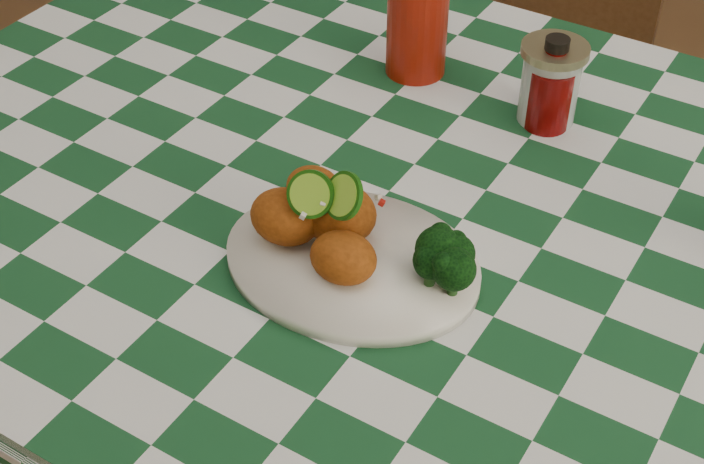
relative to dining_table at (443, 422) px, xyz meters
The scene contains 8 objects.
dining_table is the anchor object (origin of this frame).
plate 0.43m from the dining_table, 115.24° to the right, with size 0.30×0.23×0.02m, color white, non-canonical shape.
fried_chicken_pile 0.49m from the dining_table, 122.33° to the right, with size 0.16×0.12×0.10m, color #9B420F, non-canonical shape.
broccoli_side 0.46m from the dining_table, 75.93° to the right, with size 0.08×0.08×0.06m, color black, non-canonical shape.
red_tumbler 0.58m from the dining_table, 128.60° to the left, with size 0.09×0.09×0.15m, color maroon.
ketchup_bottle 0.52m from the dining_table, 88.64° to the left, with size 0.06×0.06×0.13m, color #610504, non-canonical shape.
mason_jar 0.51m from the dining_table, 90.01° to the left, with size 0.09×0.09×0.11m, color #B2BCBA, non-canonical shape.
wooden_chair_left 0.78m from the dining_table, 107.02° to the left, with size 0.43×0.45×0.95m, color #472814, non-canonical shape.
Camera 1 is at (0.36, -0.84, 1.55)m, focal length 50.00 mm.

